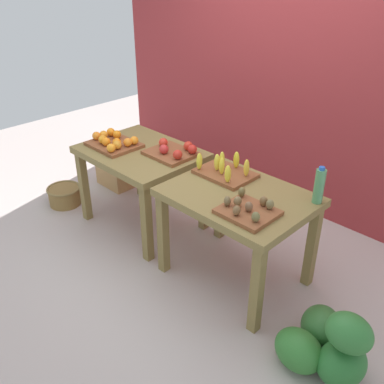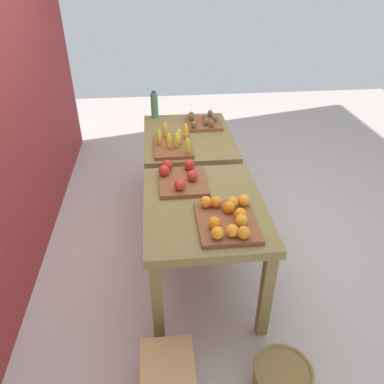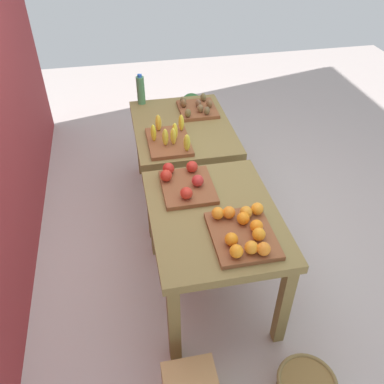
{
  "view_description": "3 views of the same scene",
  "coord_description": "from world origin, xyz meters",
  "px_view_note": "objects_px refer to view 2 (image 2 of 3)",
  "views": [
    {
      "loc": [
        2.24,
        -2.18,
        2.29
      ],
      "look_at": [
        0.04,
        0.04,
        0.55
      ],
      "focal_mm": 40.48,
      "sensor_mm": 36.0,
      "label": 1
    },
    {
      "loc": [
        -2.6,
        0.29,
        2.17
      ],
      "look_at": [
        -0.08,
        0.03,
        0.55
      ],
      "focal_mm": 35.1,
      "sensor_mm": 36.0,
      "label": 2
    },
    {
      "loc": [
        -2.39,
        0.51,
        2.45
      ],
      "look_at": [
        -0.04,
        0.04,
        0.52
      ],
      "focal_mm": 38.15,
      "sensor_mm": 36.0,
      "label": 3
    }
  ],
  "objects_px": {
    "watermelon_pile": "(203,146)",
    "wicker_basket": "(282,379)",
    "display_table_left": "(204,217)",
    "display_table_right": "(188,146)",
    "water_bottle": "(154,105)",
    "apple_bin": "(181,178)",
    "kiwi_bin": "(204,122)",
    "banana_crate": "(173,144)",
    "cardboard_produce_box": "(168,381)",
    "orange_bin": "(228,218)"
  },
  "relations": [
    {
      "from": "water_bottle",
      "to": "wicker_basket",
      "type": "bearing_deg",
      "value": -165.33
    },
    {
      "from": "apple_bin",
      "to": "watermelon_pile",
      "type": "distance_m",
      "value": 1.93
    },
    {
      "from": "orange_bin",
      "to": "watermelon_pile",
      "type": "height_order",
      "value": "orange_bin"
    },
    {
      "from": "apple_bin",
      "to": "orange_bin",
      "type": "bearing_deg",
      "value": -155.12
    },
    {
      "from": "display_table_right",
      "to": "wicker_basket",
      "type": "xyz_separation_m",
      "value": [
        -1.98,
        -0.35,
        -0.55
      ]
    },
    {
      "from": "water_bottle",
      "to": "orange_bin",
      "type": "bearing_deg",
      "value": -167.44
    },
    {
      "from": "banana_crate",
      "to": "wicker_basket",
      "type": "bearing_deg",
      "value": -163.83
    },
    {
      "from": "display_table_left",
      "to": "watermelon_pile",
      "type": "height_order",
      "value": "display_table_left"
    },
    {
      "from": "watermelon_pile",
      "to": "wicker_basket",
      "type": "relative_size",
      "value": 1.82
    },
    {
      "from": "display_table_right",
      "to": "orange_bin",
      "type": "distance_m",
      "value": 1.37
    },
    {
      "from": "apple_bin",
      "to": "cardboard_produce_box",
      "type": "relative_size",
      "value": 1.04
    },
    {
      "from": "apple_bin",
      "to": "wicker_basket",
      "type": "xyz_separation_m",
      "value": [
        -1.15,
        -0.48,
        -0.69
      ]
    },
    {
      "from": "wicker_basket",
      "to": "orange_bin",
      "type": "bearing_deg",
      "value": 20.54
    },
    {
      "from": "cardboard_produce_box",
      "to": "orange_bin",
      "type": "bearing_deg",
      "value": -34.98
    },
    {
      "from": "display_table_left",
      "to": "apple_bin",
      "type": "height_order",
      "value": "apple_bin"
    },
    {
      "from": "display_table_right",
      "to": "banana_crate",
      "type": "xyz_separation_m",
      "value": [
        -0.26,
        0.15,
        0.16
      ]
    },
    {
      "from": "display_table_right",
      "to": "water_bottle",
      "type": "xyz_separation_m",
      "value": [
        0.46,
        0.29,
        0.24
      ]
    },
    {
      "from": "kiwi_bin",
      "to": "cardboard_produce_box",
      "type": "xyz_separation_m",
      "value": [
        -2.16,
        0.47,
        -0.66
      ]
    },
    {
      "from": "apple_bin",
      "to": "kiwi_bin",
      "type": "height_order",
      "value": "apple_bin"
    },
    {
      "from": "display_table_left",
      "to": "kiwi_bin",
      "type": "height_order",
      "value": "kiwi_bin"
    },
    {
      "from": "wicker_basket",
      "to": "banana_crate",
      "type": "bearing_deg",
      "value": 16.17
    },
    {
      "from": "apple_bin",
      "to": "water_bottle",
      "type": "bearing_deg",
      "value": 7.17
    },
    {
      "from": "display_table_left",
      "to": "water_bottle",
      "type": "bearing_deg",
      "value": 10.38
    },
    {
      "from": "apple_bin",
      "to": "kiwi_bin",
      "type": "xyz_separation_m",
      "value": [
        1.05,
        -0.3,
        -0.01
      ]
    },
    {
      "from": "apple_bin",
      "to": "cardboard_produce_box",
      "type": "height_order",
      "value": "apple_bin"
    },
    {
      "from": "wicker_basket",
      "to": "cardboard_produce_box",
      "type": "relative_size",
      "value": 0.86
    },
    {
      "from": "display_table_left",
      "to": "display_table_right",
      "type": "distance_m",
      "value": 1.12
    },
    {
      "from": "apple_bin",
      "to": "wicker_basket",
      "type": "distance_m",
      "value": 1.43
    },
    {
      "from": "wicker_basket",
      "to": "display_table_right",
      "type": "bearing_deg",
      "value": 10.02
    },
    {
      "from": "display_table_right",
      "to": "orange_bin",
      "type": "xyz_separation_m",
      "value": [
        -1.35,
        -0.11,
        0.15
      ]
    },
    {
      "from": "wicker_basket",
      "to": "cardboard_produce_box",
      "type": "distance_m",
      "value": 0.65
    },
    {
      "from": "display_table_left",
      "to": "watermelon_pile",
      "type": "distance_m",
      "value": 2.14
    },
    {
      "from": "apple_bin",
      "to": "wicker_basket",
      "type": "relative_size",
      "value": 1.21
    },
    {
      "from": "apple_bin",
      "to": "banana_crate",
      "type": "distance_m",
      "value": 0.57
    },
    {
      "from": "water_bottle",
      "to": "watermelon_pile",
      "type": "distance_m",
      "value": 1.03
    },
    {
      "from": "apple_bin",
      "to": "watermelon_pile",
      "type": "bearing_deg",
      "value": -12.61
    },
    {
      "from": "kiwi_bin",
      "to": "water_bottle",
      "type": "height_order",
      "value": "water_bottle"
    },
    {
      "from": "display_table_right",
      "to": "kiwi_bin",
      "type": "relative_size",
      "value": 2.89
    },
    {
      "from": "apple_bin",
      "to": "wicker_basket",
      "type": "bearing_deg",
      "value": -157.46
    },
    {
      "from": "display_table_right",
      "to": "display_table_left",
      "type": "bearing_deg",
      "value": 180.0
    },
    {
      "from": "banana_crate",
      "to": "kiwi_bin",
      "type": "height_order",
      "value": "banana_crate"
    },
    {
      "from": "display_table_right",
      "to": "apple_bin",
      "type": "relative_size",
      "value": 2.51
    },
    {
      "from": "apple_bin",
      "to": "wicker_basket",
      "type": "height_order",
      "value": "apple_bin"
    },
    {
      "from": "orange_bin",
      "to": "apple_bin",
      "type": "relative_size",
      "value": 1.06
    },
    {
      "from": "display_table_right",
      "to": "kiwi_bin",
      "type": "bearing_deg",
      "value": -38.44
    },
    {
      "from": "display_table_left",
      "to": "cardboard_produce_box",
      "type": "bearing_deg",
      "value": 160.05
    },
    {
      "from": "display_table_right",
      "to": "wicker_basket",
      "type": "relative_size",
      "value": 3.04
    },
    {
      "from": "orange_bin",
      "to": "water_bottle",
      "type": "relative_size",
      "value": 1.62
    },
    {
      "from": "display_table_left",
      "to": "kiwi_bin",
      "type": "xyz_separation_m",
      "value": [
        1.34,
        -0.17,
        0.14
      ]
    },
    {
      "from": "watermelon_pile",
      "to": "wicker_basket",
      "type": "xyz_separation_m",
      "value": [
        -2.93,
        -0.08,
        -0.08
      ]
    }
  ]
}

